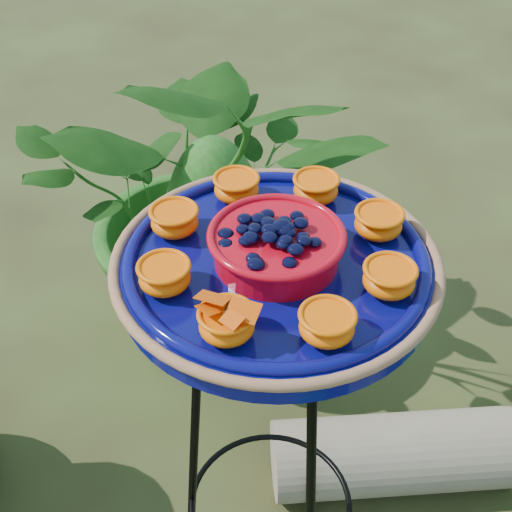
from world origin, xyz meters
name	(u,v)px	position (x,y,z in m)	size (l,w,h in m)	color
tripod_stand	(272,430)	(0.09, -0.09, 0.53)	(0.34, 0.35, 0.88)	black
feeder_dish	(276,261)	(0.09, -0.09, 0.92)	(0.47, 0.47, 0.10)	#07095C
driftwood_log	(394,454)	(0.22, 0.29, 0.10)	(0.19, 0.19, 0.58)	gray
shrub_back_left	(214,201)	(-0.42, 0.50, 0.48)	(0.86, 0.75, 0.96)	#184813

